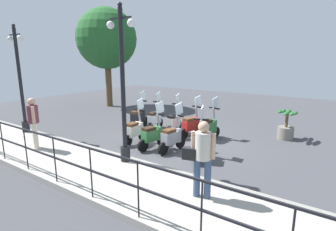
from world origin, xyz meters
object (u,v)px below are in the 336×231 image
scooter_near_0 (199,143)px  lamp_post_far (21,86)px  potted_palm (286,127)px  scooter_near_1 (172,137)px  scooter_far_2 (174,121)px  scooter_near_3 (135,130)px  pedestrian_distant (33,119)px  lamp_post_near (123,96)px  pedestrian_with_bag (202,154)px  scooter_far_0 (209,127)px  scooter_far_4 (138,117)px  scooter_far_3 (155,118)px  scooter_near_2 (152,135)px  tree_large (107,39)px  scooter_far_1 (191,125)px

scooter_near_0 → lamp_post_far: bearing=87.0°
potted_palm → scooter_near_1: bearing=141.5°
scooter_near_0 → scooter_far_2: same height
scooter_far_2 → scooter_near_1: bearing=-155.9°
lamp_post_far → scooter_near_3: bearing=-68.5°
lamp_post_far → scooter_near_0: lamp_post_far is taller
pedestrian_distant → scooter_near_0: 5.10m
lamp_post_near → pedestrian_with_bag: (-0.55, -2.59, -0.88)m
pedestrian_with_bag → scooter_near_3: pedestrian_with_bag is taller
pedestrian_distant → potted_palm: bearing=158.2°
pedestrian_distant → scooter_far_0: bearing=162.1°
scooter_near_0 → scooter_far_0: size_ratio=1.00×
scooter_near_1 → scooter_near_3: same height
lamp_post_far → scooter_near_0: size_ratio=2.56×
potted_palm → scooter_far_4: 5.77m
lamp_post_far → scooter_far_4: lamp_post_far is taller
pedestrian_distant → scooter_near_1: (2.48, -3.46, -0.60)m
scooter_near_1 → scooter_far_4: size_ratio=1.00×
pedestrian_distant → scooter_far_0: (4.26, -3.89, -0.60)m
scooter_near_0 → pedestrian_with_bag: bearing=-168.4°
scooter_far_2 → scooter_far_3: size_ratio=1.00×
scooter_far_0 → lamp_post_near: bearing=178.8°
lamp_post_far → scooter_far_4: size_ratio=2.56×
potted_palm → scooter_near_0: scooter_near_0 is taller
potted_palm → scooter_near_2: bearing=136.6°
lamp_post_far → scooter_far_3: lamp_post_far is taller
scooter_near_0 → scooter_near_3: (0.03, 2.51, 0.00)m
tree_large → scooter_far_0: tree_large is taller
scooter_near_2 → scooter_far_2: same height
scooter_far_4 → scooter_far_2: bearing=-86.8°
potted_palm → scooter_near_3: 5.48m
pedestrian_with_bag → scooter_far_3: size_ratio=1.03×
scooter_near_1 → scooter_near_2: size_ratio=1.00×
lamp_post_near → scooter_far_0: size_ratio=2.66×
lamp_post_far → lamp_post_near: bearing=-90.0°
tree_large → scooter_near_1: size_ratio=3.73×
scooter_near_3 → lamp_post_far: bearing=108.5°
scooter_near_3 → scooter_far_1: size_ratio=1.00×
scooter_near_0 → scooter_far_0: (1.85, 0.57, 0.00)m
scooter_far_3 → scooter_near_3: bearing=-172.9°
lamp_post_far → tree_large: 6.76m
scooter_far_2 → scooter_far_4: size_ratio=1.00×
tree_large → scooter_near_1: tree_large is taller
pedestrian_distant → tree_large: 8.56m
scooter_near_0 → scooter_far_1: 2.13m
scooter_near_1 → scooter_far_0: same height
scooter_near_1 → scooter_far_2: 2.02m
scooter_near_3 → scooter_far_2: (1.77, -0.47, 0.00)m
lamp_post_far → scooter_near_1: 6.01m
tree_large → scooter_far_1: size_ratio=3.73×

